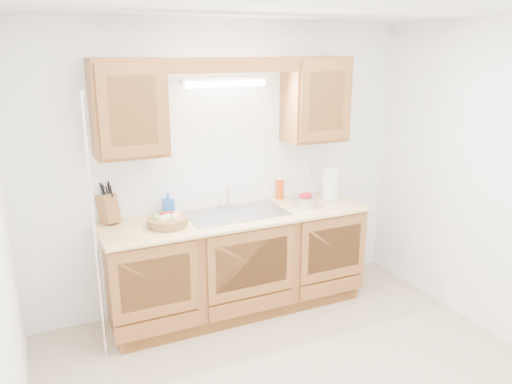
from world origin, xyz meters
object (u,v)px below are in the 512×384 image
knife_block (108,208)px  paper_towel (330,184)px  fruit_basket (167,220)px  apple_bowl (304,200)px

knife_block → paper_towel: bearing=-28.1°
fruit_basket → knife_block: knife_block is taller
fruit_basket → paper_towel: paper_towel is taller
fruit_basket → paper_towel: size_ratio=0.95×
paper_towel → apple_bowl: paper_towel is taller
fruit_basket → knife_block: size_ratio=1.03×
fruit_basket → knife_block: bearing=147.4°
apple_bowl → knife_block: bearing=171.0°
knife_block → apple_bowl: 1.70m
fruit_basket → knife_block: (-0.41, 0.26, 0.08)m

